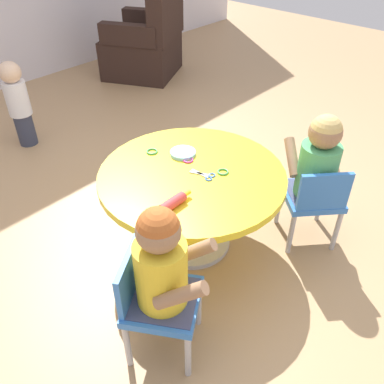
{
  "coord_description": "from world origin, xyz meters",
  "views": [
    {
      "loc": [
        -1.28,
        -1.17,
        1.69
      ],
      "look_at": [
        0.0,
        0.0,
        0.37
      ],
      "focal_mm": 38.15,
      "sensor_mm": 36.0,
      "label": 1
    }
  ],
  "objects_px": {
    "seated_child_right": "(319,160)",
    "armchair_dark": "(146,46)",
    "seated_child_left": "(162,263)",
    "craft_table": "(192,189)",
    "toddler_standing": "(18,102)",
    "child_chair_left": "(155,299)",
    "craft_scissors": "(206,175)",
    "rolling_pin": "(173,203)",
    "child_chair_right": "(314,198)"
  },
  "relations": [
    {
      "from": "seated_child_right",
      "to": "child_chair_left",
      "type": "bearing_deg",
      "value": 173.74
    },
    {
      "from": "seated_child_left",
      "to": "child_chair_right",
      "type": "bearing_deg",
      "value": -6.32
    },
    {
      "from": "craft_table",
      "to": "toddler_standing",
      "type": "height_order",
      "value": "toddler_standing"
    },
    {
      "from": "seated_child_left",
      "to": "child_chair_right",
      "type": "relative_size",
      "value": 0.95
    },
    {
      "from": "child_chair_left",
      "to": "craft_scissors",
      "type": "height_order",
      "value": "child_chair_left"
    },
    {
      "from": "seated_child_left",
      "to": "craft_scissors",
      "type": "distance_m",
      "value": 0.66
    },
    {
      "from": "craft_table",
      "to": "craft_scissors",
      "type": "relative_size",
      "value": 6.97
    },
    {
      "from": "craft_table",
      "to": "rolling_pin",
      "type": "relative_size",
      "value": 4.25
    },
    {
      "from": "craft_table",
      "to": "armchair_dark",
      "type": "bearing_deg",
      "value": 53.03
    },
    {
      "from": "seated_child_left",
      "to": "rolling_pin",
      "type": "relative_size",
      "value": 2.22
    },
    {
      "from": "armchair_dark",
      "to": "seated_child_right",
      "type": "bearing_deg",
      "value": -113.34
    },
    {
      "from": "child_chair_right",
      "to": "seated_child_left",
      "type": "bearing_deg",
      "value": 173.68
    },
    {
      "from": "armchair_dark",
      "to": "seated_child_left",
      "type": "bearing_deg",
      "value": -130.99
    },
    {
      "from": "seated_child_right",
      "to": "toddler_standing",
      "type": "relative_size",
      "value": 0.76
    },
    {
      "from": "child_chair_left",
      "to": "seated_child_left",
      "type": "distance_m",
      "value": 0.23
    },
    {
      "from": "craft_table",
      "to": "child_chair_right",
      "type": "bearing_deg",
      "value": -45.16
    },
    {
      "from": "child_chair_right",
      "to": "seated_child_right",
      "type": "xyz_separation_m",
      "value": [
        0.03,
        0.03,
        0.23
      ]
    },
    {
      "from": "child_chair_right",
      "to": "armchair_dark",
      "type": "distance_m",
      "value": 2.87
    },
    {
      "from": "child_chair_left",
      "to": "armchair_dark",
      "type": "relative_size",
      "value": 0.56
    },
    {
      "from": "craft_scissors",
      "to": "toddler_standing",
      "type": "bearing_deg",
      "value": 92.53
    },
    {
      "from": "toddler_standing",
      "to": "craft_scissors",
      "type": "relative_size",
      "value": 4.79
    },
    {
      "from": "child_chair_right",
      "to": "child_chair_left",
      "type": "bearing_deg",
      "value": 172.01
    },
    {
      "from": "seated_child_left",
      "to": "toddler_standing",
      "type": "height_order",
      "value": "seated_child_left"
    },
    {
      "from": "child_chair_right",
      "to": "rolling_pin",
      "type": "bearing_deg",
      "value": 154.36
    },
    {
      "from": "child_chair_left",
      "to": "toddler_standing",
      "type": "xyz_separation_m",
      "value": [
        0.53,
        2.07,
        0.05
      ]
    },
    {
      "from": "child_chair_left",
      "to": "child_chair_right",
      "type": "relative_size",
      "value": 1.0
    },
    {
      "from": "seated_child_right",
      "to": "rolling_pin",
      "type": "xyz_separation_m",
      "value": [
        -0.76,
        0.32,
        -0.01
      ]
    },
    {
      "from": "toddler_standing",
      "to": "rolling_pin",
      "type": "xyz_separation_m",
      "value": [
        -0.21,
        -1.87,
        0.16
      ]
    },
    {
      "from": "rolling_pin",
      "to": "craft_scissors",
      "type": "height_order",
      "value": "rolling_pin"
    },
    {
      "from": "seated_child_right",
      "to": "armchair_dark",
      "type": "height_order",
      "value": "armchair_dark"
    },
    {
      "from": "toddler_standing",
      "to": "seated_child_left",
      "type": "bearing_deg",
      "value": -103.62
    },
    {
      "from": "toddler_standing",
      "to": "rolling_pin",
      "type": "relative_size",
      "value": 2.92
    },
    {
      "from": "craft_table",
      "to": "toddler_standing",
      "type": "bearing_deg",
      "value": 91.72
    },
    {
      "from": "craft_table",
      "to": "seated_child_left",
      "type": "distance_m",
      "value": 0.68
    },
    {
      "from": "toddler_standing",
      "to": "craft_scissors",
      "type": "bearing_deg",
      "value": -87.47
    },
    {
      "from": "child_chair_right",
      "to": "craft_table",
      "type": "bearing_deg",
      "value": 134.84
    },
    {
      "from": "armchair_dark",
      "to": "craft_scissors",
      "type": "distance_m",
      "value": 2.74
    },
    {
      "from": "child_chair_left",
      "to": "seated_child_left",
      "type": "height_order",
      "value": "seated_child_left"
    },
    {
      "from": "seated_child_right",
      "to": "craft_scissors",
      "type": "distance_m",
      "value": 0.6
    },
    {
      "from": "seated_child_right",
      "to": "rolling_pin",
      "type": "distance_m",
      "value": 0.83
    },
    {
      "from": "child_chair_left",
      "to": "armchair_dark",
      "type": "height_order",
      "value": "armchair_dark"
    },
    {
      "from": "craft_table",
      "to": "craft_scissors",
      "type": "height_order",
      "value": "craft_scissors"
    },
    {
      "from": "child_chair_left",
      "to": "toddler_standing",
      "type": "bearing_deg",
      "value": 75.61
    },
    {
      "from": "seated_child_left",
      "to": "craft_scissors",
      "type": "xyz_separation_m",
      "value": [
        0.59,
        0.29,
        -0.04
      ]
    },
    {
      "from": "armchair_dark",
      "to": "toddler_standing",
      "type": "xyz_separation_m",
      "value": [
        -1.67,
        -0.4,
        0.05
      ]
    },
    {
      "from": "craft_scissors",
      "to": "seated_child_right",
      "type": "bearing_deg",
      "value": -38.58
    },
    {
      "from": "child_chair_right",
      "to": "toddler_standing",
      "type": "xyz_separation_m",
      "value": [
        -0.52,
        2.22,
        0.05
      ]
    },
    {
      "from": "seated_child_left",
      "to": "seated_child_right",
      "type": "distance_m",
      "value": 1.07
    },
    {
      "from": "seated_child_right",
      "to": "armchair_dark",
      "type": "xyz_separation_m",
      "value": [
        1.12,
        2.6,
        -0.22
      ]
    },
    {
      "from": "seated_child_left",
      "to": "child_chair_right",
      "type": "distance_m",
      "value": 1.07
    }
  ]
}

